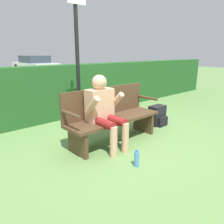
# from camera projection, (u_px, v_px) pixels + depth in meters

# --- Properties ---
(ground_plane) EXTENTS (40.00, 40.00, 0.00)m
(ground_plane) POSITION_uv_depth(u_px,v_px,m) (115.00, 141.00, 3.72)
(ground_plane) COLOR #668E4C
(hedge_back) EXTENTS (12.00, 0.46, 1.19)m
(hedge_back) POSITION_uv_depth(u_px,v_px,m) (58.00, 92.00, 4.93)
(hedge_back) COLOR #235623
(hedge_back) RESTS_ON ground
(park_bench) EXTENTS (1.71, 0.50, 0.90)m
(park_bench) POSITION_uv_depth(u_px,v_px,m) (112.00, 116.00, 3.65)
(park_bench) COLOR #513823
(park_bench) RESTS_ON ground
(person_seated) EXTENTS (0.56, 0.62, 1.14)m
(person_seated) POSITION_uv_depth(u_px,v_px,m) (104.00, 109.00, 3.34)
(person_seated) COLOR #DBA884
(person_seated) RESTS_ON ground
(backpack) EXTENTS (0.34, 0.29, 0.40)m
(backpack) POSITION_uv_depth(u_px,v_px,m) (158.00, 116.00, 4.52)
(backpack) COLOR black
(backpack) RESTS_ON ground
(water_bottle) EXTENTS (0.07, 0.07, 0.23)m
(water_bottle) POSITION_uv_depth(u_px,v_px,m) (137.00, 159.00, 2.89)
(water_bottle) COLOR #4C8CCC
(water_bottle) RESTS_ON ground
(signpost) EXTENTS (0.35, 0.09, 2.53)m
(signpost) POSITION_uv_depth(u_px,v_px,m) (78.00, 55.00, 3.88)
(signpost) COLOR black
(signpost) RESTS_ON ground
(parked_car) EXTENTS (1.86, 4.23, 1.22)m
(parked_car) POSITION_uv_depth(u_px,v_px,m) (35.00, 65.00, 15.43)
(parked_car) COLOR silver
(parked_car) RESTS_ON ground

